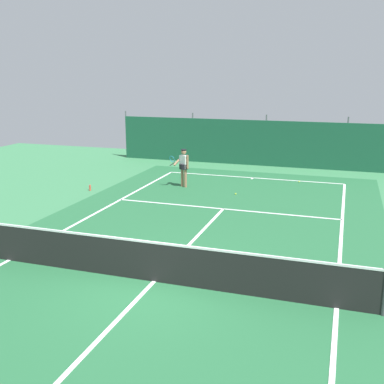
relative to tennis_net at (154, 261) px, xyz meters
The scene contains 9 objects.
ground_plane 0.51m from the tennis_net, ahead, with size 36.00×36.00×0.00m, color #387A4C.
court_surface 0.51m from the tennis_net, ahead, with size 11.02×26.60×0.01m.
tennis_net is the anchor object (origin of this frame).
back_fence 15.57m from the tennis_net, 90.00° to the left, with size 16.30×0.98×2.70m.
tennis_player 9.55m from the tennis_net, 105.26° to the left, with size 0.86×0.63×1.64m.
tennis_ball_near_player 11.87m from the tennis_net, 79.55° to the left, with size 0.07×0.07×0.07m, color #CCDB33.
tennis_ball_midcourt 8.61m from the tennis_net, 90.38° to the left, with size 0.07×0.07×0.07m, color #CCDB33.
parked_car 17.89m from the tennis_net, 91.80° to the left, with size 2.30×4.34×1.68m.
water_bottle 9.49m from the tennis_net, 129.33° to the left, with size 0.08×0.08×0.24m, color #D84C38.
Camera 1 is at (4.03, -9.32, 4.73)m, focal length 43.66 mm.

